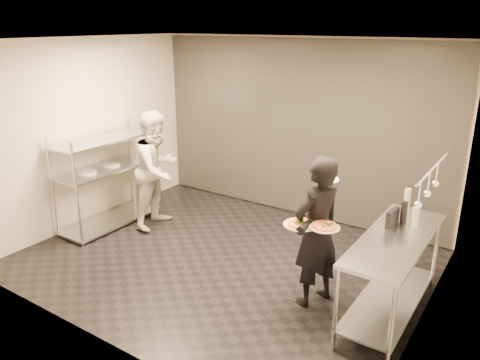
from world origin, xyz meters
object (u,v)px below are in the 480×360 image
Objects in this scene: pass_rack at (107,177)px; waiter at (317,232)px; bottle_green at (407,199)px; bottle_dark at (404,212)px; salad_plate at (326,178)px; bottle_clear at (415,217)px; pos_monitor at (393,218)px; chef at (157,170)px; prep_counter at (393,263)px; pizza_plate_near at (300,224)px; pizza_plate_far at (325,226)px.

waiter reaches higher than pass_rack.
bottle_green reaches higher than bottle_dark.
bottle_green is at bearing 44.62° from salad_plate.
waiter reaches higher than bottle_clear.
pos_monitor is 1.00× the size of bottle_green.
bottle_clear is (4.42, 0.37, 0.26)m from pass_rack.
bottle_clear is at bearing -96.37° from chef.
pass_rack reaches higher than prep_counter.
bottle_green is (0.76, 1.22, 0.05)m from pizza_plate_near.
chef reaches higher than bottle_clear.
pass_rack is 6.49× the size of bottle_dark.
pos_monitor is (4.21, 0.26, 0.24)m from pass_rack.
bottle_clear is (0.97, 0.79, 0.03)m from pizza_plate_near.
pizza_plate_near is 0.63m from salad_plate.
prep_counter is 1.13m from salad_plate.
pizza_plate_near is 1.59× the size of bottle_clear.
bottle_green is (3.56, 0.39, 0.16)m from chef.
bottle_dark is at bearing -79.72° from bottle_green.
pizza_plate_near is at bearing -122.16° from bottle_green.
chef is 5.69× the size of pizza_plate_far.
pizza_plate_near is (3.45, -0.41, 0.23)m from pass_rack.
salad_plate is 1.07m from bottle_green.
pizza_plate_far is at bearing -5.90° from pass_rack.
pizza_plate_far is (3.71, -0.38, 0.26)m from pass_rack.
pos_monitor is (0.72, 0.17, -0.36)m from salad_plate.
pass_rack is 5.50× the size of salad_plate.
prep_counter is 1.06× the size of waiter.
salad_plate is at bearing 174.02° from prep_counter.
chef reaches higher than pos_monitor.
prep_counter is 5.78× the size of pizza_plate_far.
bottle_dark is (0.08, 0.14, 0.03)m from pos_monitor.
salad_plate is at bearing 114.78° from pizza_plate_far.
salad_plate is (-0.06, 0.30, 0.53)m from waiter.
pos_monitor is (0.76, 0.67, 0.01)m from pizza_plate_near.
salad_plate is 1.13× the size of bottle_green.
pizza_plate_far is at bearing -132.91° from bottle_clear.
bottle_dark is at bearing 44.29° from pizza_plate_near.
pass_rack is at bearing -175.15° from bottle_clear.
prep_counter is at bearing -5.98° from salad_plate.
waiter is at bearing -107.83° from chef.
bottle_clear is (0.92, 0.28, -0.35)m from salad_plate.
pizza_plate_far is (0.16, -0.18, 0.18)m from waiter.
prep_counter is 6.18× the size of salad_plate.
pos_monitor is at bearing -117.86° from bottle_dark.
prep_counter is at bearing 25.26° from pizza_plate_near.
pos_monitor is at bearing -150.73° from bottle_clear.
pass_rack reaches higher than pizza_plate_near.
bottle_clear is at bearing 34.78° from pos_monitor.
pass_rack is at bearing 116.32° from chef.
pos_monitor is at bearing 13.23° from salad_plate.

